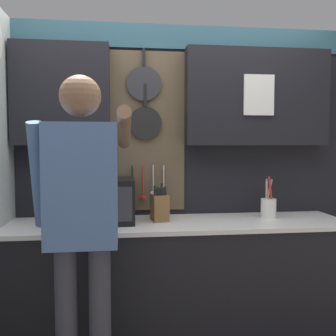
% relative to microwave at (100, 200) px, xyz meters
% --- Properties ---
extents(base_cabinet_counter, '(2.40, 0.60, 0.88)m').
position_rel_microwave_xyz_m(base_cabinet_counter, '(0.56, -0.05, -0.60)').
color(base_cabinet_counter, black).
rests_on(base_cabinet_counter, ground_plane).
extents(back_wall_unit, '(2.97, 0.22, 2.34)m').
position_rel_microwave_xyz_m(back_wall_unit, '(0.59, 0.21, 0.42)').
color(back_wall_unit, black).
rests_on(back_wall_unit, ground_plane).
extents(microwave, '(0.48, 0.38, 0.31)m').
position_rel_microwave_xyz_m(microwave, '(0.00, 0.00, 0.00)').
color(microwave, black).
rests_on(microwave, base_cabinet_counter).
extents(knife_block, '(0.13, 0.16, 0.27)m').
position_rel_microwave_xyz_m(knife_block, '(0.42, 0.00, -0.06)').
color(knife_block, brown).
rests_on(knife_block, base_cabinet_counter).
extents(utensil_crock, '(0.11, 0.11, 0.31)m').
position_rel_microwave_xyz_m(utensil_crock, '(1.24, 0.00, -0.07)').
color(utensil_crock, white).
rests_on(utensil_crock, base_cabinet_counter).
extents(person, '(0.54, 0.69, 1.79)m').
position_rel_microwave_xyz_m(person, '(-0.06, -0.61, 0.04)').
color(person, '#383842').
rests_on(person, ground_plane).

